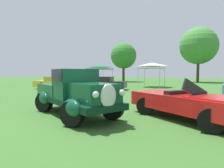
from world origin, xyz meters
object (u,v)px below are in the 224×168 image
Objects in this scene: canopy_tent_center_field at (152,65)px; neighbor_convertible at (191,103)px; feature_pickup_truck at (74,92)px; show_car_yellow at (58,83)px; show_car_charcoal at (104,83)px; canopy_tent_left_field at (100,67)px.

neighbor_convertible is at bearing -69.52° from canopy_tent_center_field.
feature_pickup_truck is 0.96× the size of show_car_yellow.
show_car_charcoal is at bearing 113.93° from feature_pickup_truck.
show_car_yellow and show_car_charcoal have the same top height.
canopy_tent_center_field is (3.03, 5.39, 1.82)m from show_car_charcoal.
neighbor_convertible is (3.90, 1.19, -0.29)m from feature_pickup_truck.
feature_pickup_truck is 10.89m from show_car_charcoal.
canopy_tent_left_field reaches higher than feature_pickup_truck.
show_car_yellow is 1.13× the size of show_car_charcoal.
canopy_tent_left_field and canopy_tent_center_field have the same top height.
canopy_tent_center_field reaches higher than feature_pickup_truck.
canopy_tent_center_field is (7.32, -1.00, -0.00)m from canopy_tent_left_field.
canopy_tent_left_field is at bearing 123.86° from show_car_charcoal.
canopy_tent_left_field is 7.38m from canopy_tent_center_field.
neighbor_convertible is at bearing -50.25° from canopy_tent_left_field.
show_car_charcoal is at bearing 133.50° from neighbor_convertible.
feature_pickup_truck is at bearing -163.10° from neighbor_convertible.
canopy_tent_center_field reaches higher than neighbor_convertible.
feature_pickup_truck reaches higher than show_car_yellow.
neighbor_convertible is 1.65× the size of canopy_tent_center_field.
show_car_charcoal is 1.56× the size of canopy_tent_left_field.
show_car_yellow is at bearing -91.38° from canopy_tent_left_field.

